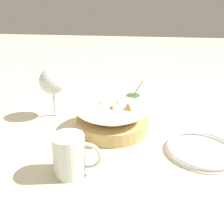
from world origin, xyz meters
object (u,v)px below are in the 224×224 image
Objects in this scene: wine_glass at (52,83)px; beer_mug at (70,156)px; side_plate at (202,150)px; sauce_cup at (133,100)px; food_basket at (112,120)px.

beer_mug is (0.14, -0.29, -0.07)m from wine_glass.
sauce_cup is at bearing 124.38° from side_plate.
sauce_cup is 0.89× the size of beer_mug.
sauce_cup is at bearing 74.28° from beer_mug.
beer_mug is (-0.06, -0.22, 0.01)m from food_basket.
sauce_cup is 0.30m from wine_glass.
side_plate is (0.25, -0.09, -0.03)m from food_basket.
wine_glass is at bearing 161.38° from food_basket.
beer_mug reaches higher than food_basket.
beer_mug is at bearing -157.78° from side_plate.
sauce_cup is 0.35m from side_plate.
sauce_cup reaches higher than side_plate.
beer_mug is at bearing -105.72° from sauce_cup.
side_plate is at bearing -19.55° from wine_glass.
food_basket is 0.20m from sauce_cup.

